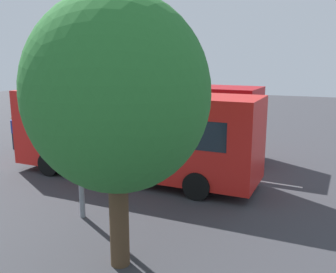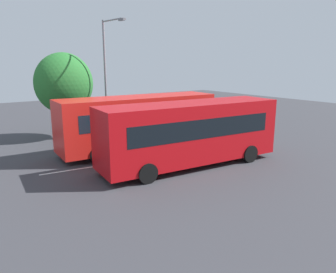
{
  "view_description": "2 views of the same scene",
  "coord_description": "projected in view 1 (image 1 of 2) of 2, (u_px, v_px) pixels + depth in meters",
  "views": [
    {
      "loc": [
        -6.64,
        14.71,
        4.69
      ],
      "look_at": [
        -1.12,
        0.23,
        1.38
      ],
      "focal_mm": 39.93,
      "sensor_mm": 36.0,
      "label": 1
    },
    {
      "loc": [
        -10.25,
        -14.95,
        5.37
      ],
      "look_at": [
        -0.2,
        -1.03,
        1.42
      ],
      "focal_mm": 34.49,
      "sensor_mm": 36.0,
      "label": 2
    }
  ],
  "objects": [
    {
      "name": "depot_tree",
      "position": [
        115.0,
        94.0,
        7.82
      ],
      "size": [
        4.03,
        3.63,
        6.05
      ],
      "color": "#4C3823",
      "rests_on": "ground"
    },
    {
      "name": "ground_plane",
      "position": [
        147.0,
        164.0,
        16.74
      ],
      "size": [
        66.78,
        66.78,
        0.0
      ],
      "primitive_type": "plane",
      "color": "#38383D"
    },
    {
      "name": "bus_far_left",
      "position": [
        158.0,
        115.0,
        18.58
      ],
      "size": [
        10.05,
        3.4,
        3.35
      ],
      "rotation": [
        0.0,
        0.0,
        -0.09
      ],
      "color": "#B70C11",
      "rests_on": "ground"
    },
    {
      "name": "street_lamp",
      "position": [
        79.0,
        58.0,
        10.43
      ],
      "size": [
        0.41,
        2.63,
        8.11
      ],
      "rotation": [
        0.0,
        0.0,
        -1.48
      ],
      "color": "gray",
      "rests_on": "ground"
    },
    {
      "name": "pedestrian",
      "position": [
        14.0,
        129.0,
        19.2
      ],
      "size": [
        0.45,
        0.45,
        1.74
      ],
      "rotation": [
        0.0,
        0.0,
        2.46
      ],
      "color": "#232833",
      "rests_on": "ground"
    },
    {
      "name": "lane_stripe_outer_left",
      "position": [
        147.0,
        163.0,
        16.74
      ],
      "size": [
        13.28,
        1.8,
        0.01
      ],
      "primitive_type": "cube",
      "rotation": [
        0.0,
        0.0,
        -0.13
      ],
      "color": "silver",
      "rests_on": "ground"
    },
    {
      "name": "bus_center_left",
      "position": [
        131.0,
        132.0,
        14.49
      ],
      "size": [
        10.0,
        3.1,
        3.35
      ],
      "rotation": [
        0.0,
        0.0,
        -0.06
      ],
      "color": "red",
      "rests_on": "ground"
    }
  ]
}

